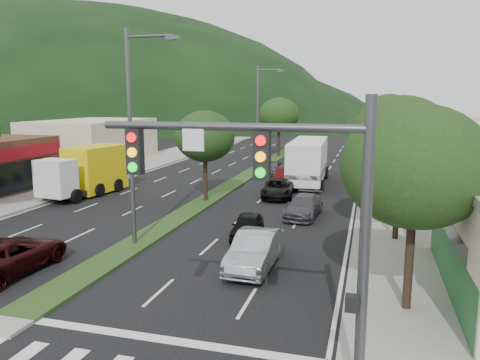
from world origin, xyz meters
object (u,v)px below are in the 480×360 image
(tree_r_b, at_px, (401,139))
(suv_maroon, at_px, (9,255))
(tree_med_far, at_px, (279,115))
(sedan_silver, at_px, (255,250))
(streetlight_near, at_px, (134,128))
(car_queue_e, at_px, (274,168))
(motorhome, at_px, (308,161))
(tree_r_a, at_px, (415,167))
(tree_r_d, at_px, (388,120))
(car_queue_b, at_px, (304,206))
(streetlight_mid, at_px, (260,113))
(tree_med_near, at_px, (205,136))
(traffic_signal, at_px, (291,205))
(car_queue_d, at_px, (278,189))
(box_truck, at_px, (88,172))
(car_queue_c, at_px, (284,177))
(tree_r_e, at_px, (385,118))
(tree_r_c, at_px, (393,133))
(car_queue_a, at_px, (247,226))

(tree_r_b, distance_m, suv_maroon, 17.90)
(tree_med_far, bearing_deg, sedan_silver, -80.50)
(streetlight_near, height_order, car_queue_e, streetlight_near)
(suv_maroon, relative_size, motorhome, 0.55)
(sedan_silver, bearing_deg, tree_r_a, -24.05)
(suv_maroon, bearing_deg, tree_r_d, -118.28)
(car_queue_b, bearing_deg, tree_r_a, -63.01)
(suv_maroon, bearing_deg, streetlight_mid, -95.02)
(tree_r_d, height_order, motorhome, tree_r_d)
(tree_med_near, distance_m, streetlight_mid, 15.05)
(sedan_silver, distance_m, car_queue_e, 24.37)
(streetlight_mid, bearing_deg, car_queue_b, -68.59)
(traffic_signal, bearing_deg, car_queue_d, 101.56)
(tree_med_far, bearing_deg, tree_r_b, -69.44)
(suv_maroon, distance_m, box_truck, 15.62)
(tree_r_d, bearing_deg, traffic_signal, -95.38)
(streetlight_near, distance_m, car_queue_c, 18.73)
(tree_med_far, bearing_deg, traffic_signal, -78.78)
(tree_med_near, distance_m, car_queue_e, 13.40)
(traffic_signal, xyz_separation_m, box_truck, (-18.03, 19.46, -3.00))
(sedan_silver, height_order, car_queue_d, sedan_silver)
(tree_r_e, height_order, tree_med_near, tree_r_e)
(tree_r_a, xyz_separation_m, tree_r_d, (0.00, 26.00, 0.36))
(car_queue_b, height_order, car_queue_d, car_queue_d)
(traffic_signal, height_order, tree_med_near, traffic_signal)
(car_queue_c, bearing_deg, car_queue_d, -87.77)
(tree_med_near, relative_size, streetlight_near, 0.60)
(tree_r_a, xyz_separation_m, box_truck, (-21.00, 13.92, -3.18))
(traffic_signal, bearing_deg, suv_maroon, 157.59)
(tree_r_c, distance_m, car_queue_d, 8.59)
(tree_r_b, bearing_deg, car_queue_a, -169.44)
(tree_r_a, bearing_deg, tree_r_c, 90.00)
(tree_med_near, bearing_deg, car_queue_c, 62.38)
(tree_med_near, height_order, motorhome, tree_med_near)
(tree_med_near, height_order, car_queue_b, tree_med_near)
(tree_r_b, xyz_separation_m, streetlight_near, (-11.79, -4.00, 0.55))
(tree_r_c, relative_size, car_queue_d, 1.41)
(sedan_silver, relative_size, car_queue_d, 0.99)
(tree_r_d, relative_size, streetlight_mid, 0.72)
(traffic_signal, xyz_separation_m, tree_r_e, (2.97, 41.54, 0.25))
(tree_r_b, height_order, car_queue_b, tree_r_b)
(traffic_signal, bearing_deg, tree_med_far, 101.22)
(tree_med_far, distance_m, car_queue_d, 24.16)
(box_truck, bearing_deg, tree_r_e, -126.31)
(car_queue_d, bearing_deg, tree_r_e, 62.58)
(tree_r_e, height_order, sedan_silver, tree_r_e)
(tree_r_b, distance_m, motorhome, 16.30)
(tree_r_d, bearing_deg, streetlight_mid, 165.73)
(tree_r_a, bearing_deg, tree_r_e, 90.00)
(tree_med_far, xyz_separation_m, motorhome, (5.79, -17.26, -3.10))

